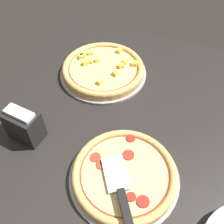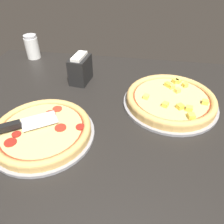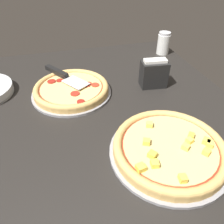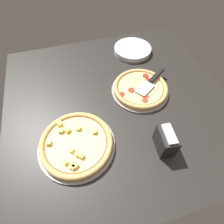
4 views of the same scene
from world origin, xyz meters
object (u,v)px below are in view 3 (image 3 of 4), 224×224
Objects in this scene: pizza_front at (71,88)px; pizza_back at (169,147)px; parmesan_shaker at (164,43)px; napkin_holder at (154,74)px; serving_spatula at (61,74)px.

pizza_back is (-23.87, 41.13, 0.20)cm from pizza_front.
pizza_front is at bearing 27.45° from parmesan_shaker.
napkin_holder reaches higher than pizza_back.
parmesan_shaker is at bearing -114.41° from pizza_back.
pizza_front is 10.52cm from serving_spatula.
pizza_back is 1.44× the size of serving_spatula.
serving_spatula is (27.19, -50.82, 2.18)cm from pizza_back.
parmesan_shaker reaches higher than pizza_front.
napkin_holder is (-11.68, -38.32, 3.15)cm from pizza_back.
napkin_holder reaches higher than serving_spatula.
pizza_front is 2.58× the size of parmesan_shaker.
pizza_front is at bearing 108.91° from serving_spatula.
pizza_front is 2.50× the size of napkin_holder.
pizza_back is at bearing 73.05° from napkin_holder.
serving_spatula is at bearing -61.85° from pizza_back.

